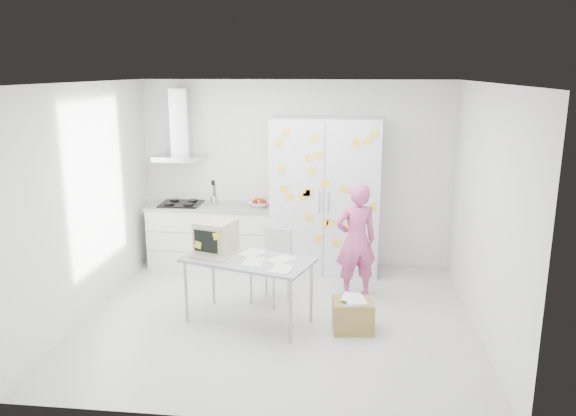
# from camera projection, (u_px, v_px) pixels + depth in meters

# --- Properties ---
(floor) EXTENTS (4.50, 4.00, 0.02)m
(floor) POSITION_uv_depth(u_px,v_px,m) (278.00, 318.00, 6.60)
(floor) COLOR silver
(floor) RESTS_ON ground
(walls) EXTENTS (4.52, 4.01, 2.70)m
(walls) POSITION_uv_depth(u_px,v_px,m) (285.00, 193.00, 6.96)
(walls) COLOR white
(walls) RESTS_ON ground
(ceiling) EXTENTS (4.50, 4.00, 0.02)m
(ceiling) POSITION_uv_depth(u_px,v_px,m) (277.00, 83.00, 5.94)
(ceiling) COLOR white
(ceiling) RESTS_ON walls
(counter_run) EXTENTS (1.84, 0.63, 1.28)m
(counter_run) POSITION_uv_depth(u_px,v_px,m) (212.00, 235.00, 8.25)
(counter_run) COLOR white
(counter_run) RESTS_ON ground
(range_hood) EXTENTS (0.70, 0.48, 1.01)m
(range_hood) POSITION_uv_depth(u_px,v_px,m) (181.00, 132.00, 8.07)
(range_hood) COLOR silver
(range_hood) RESTS_ON walls
(tall_cabinet) EXTENTS (1.50, 0.68, 2.20)m
(tall_cabinet) POSITION_uv_depth(u_px,v_px,m) (325.00, 196.00, 7.89)
(tall_cabinet) COLOR silver
(tall_cabinet) RESTS_ON ground
(person) EXTENTS (0.63, 0.52, 1.49)m
(person) POSITION_uv_depth(u_px,v_px,m) (356.00, 241.00, 7.04)
(person) COLOR #CC4F89
(person) RESTS_ON ground
(desk) EXTENTS (1.58, 1.11, 1.14)m
(desk) POSITION_uv_depth(u_px,v_px,m) (227.00, 247.00, 6.43)
(desk) COLOR gray
(desk) RESTS_ON ground
(chair) EXTENTS (0.55, 0.55, 0.92)m
(chair) POSITION_uv_depth(u_px,v_px,m) (273.00, 261.00, 6.98)
(chair) COLOR #AFAFAC
(chair) RESTS_ON ground
(cardboard_box) EXTENTS (0.48, 0.40, 0.39)m
(cardboard_box) POSITION_uv_depth(u_px,v_px,m) (353.00, 315.00, 6.23)
(cardboard_box) COLOR olive
(cardboard_box) RESTS_ON ground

